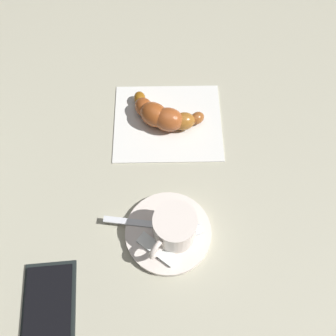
% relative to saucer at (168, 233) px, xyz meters
% --- Properties ---
extents(ground_plane, '(1.80, 1.80, 0.00)m').
position_rel_saucer_xyz_m(ground_plane, '(-0.10, 0.02, -0.01)').
color(ground_plane, '#AEAA92').
extents(saucer, '(0.12, 0.12, 0.01)m').
position_rel_saucer_xyz_m(saucer, '(0.00, 0.00, 0.00)').
color(saucer, silver).
rests_on(saucer, ground).
extents(espresso_cup, '(0.07, 0.07, 0.05)m').
position_rel_saucer_xyz_m(espresso_cup, '(0.00, 0.01, 0.03)').
color(espresso_cup, silver).
rests_on(espresso_cup, saucer).
extents(teaspoon, '(0.05, 0.14, 0.01)m').
position_rel_saucer_xyz_m(teaspoon, '(-0.01, 0.00, 0.01)').
color(teaspoon, silver).
rests_on(teaspoon, saucer).
extents(sugar_packet, '(0.05, 0.05, 0.01)m').
position_rel_saucer_xyz_m(sugar_packet, '(0.02, -0.02, 0.01)').
color(sugar_packet, white).
rests_on(sugar_packet, saucer).
extents(napkin, '(0.17, 0.19, 0.00)m').
position_rel_saucer_xyz_m(napkin, '(-0.19, 0.03, -0.00)').
color(napkin, silver).
rests_on(napkin, ground).
extents(croissant, '(0.10, 0.12, 0.04)m').
position_rel_saucer_xyz_m(croissant, '(-0.19, 0.02, 0.02)').
color(croissant, '#8A5112').
rests_on(croissant, napkin).
extents(cell_phone, '(0.16, 0.08, 0.01)m').
position_rel_saucer_xyz_m(cell_phone, '(0.09, -0.17, -0.00)').
color(cell_phone, black).
rests_on(cell_phone, ground).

